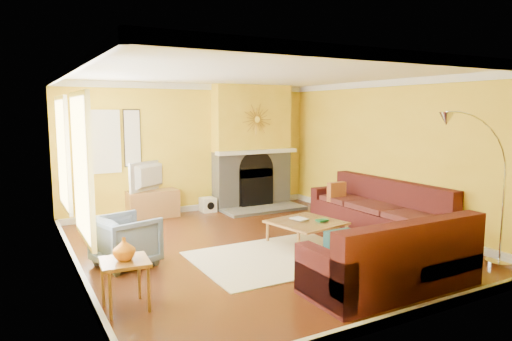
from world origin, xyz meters
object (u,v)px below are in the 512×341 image
sectional_sofa (345,220)px  media_console (153,204)px  arc_lamp (477,194)px  coffee_table (306,233)px  side_table (125,285)px  armchair (126,241)px

sectional_sofa → media_console: sectional_sofa is taller
sectional_sofa → media_console: 4.06m
arc_lamp → coffee_table: bearing=120.9°
sectional_sofa → coffee_table: size_ratio=3.94×
sectional_sofa → side_table: 3.56m
armchair → coffee_table: bearing=-114.5°
media_console → arc_lamp: 5.94m
side_table → coffee_table: bearing=18.2°
side_table → arc_lamp: bearing=-13.8°
media_console → armchair: (-1.14, -2.65, 0.08)m
armchair → arc_lamp: size_ratio=0.37×
side_table → arc_lamp: arc_lamp is taller
armchair → arc_lamp: bearing=-137.9°
sectional_sofa → coffee_table: 0.67m
coffee_table → side_table: size_ratio=1.82×
coffee_table → sectional_sofa: bearing=-47.1°
coffee_table → arc_lamp: 2.58m
sectional_sofa → media_console: size_ratio=3.94×
coffee_table → armchair: size_ratio=1.29×
media_console → side_table: (-1.48, -4.07, 0.00)m
coffee_table → side_table: (-3.09, -1.02, 0.08)m
coffee_table → armchair: (-2.75, 0.41, 0.16)m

